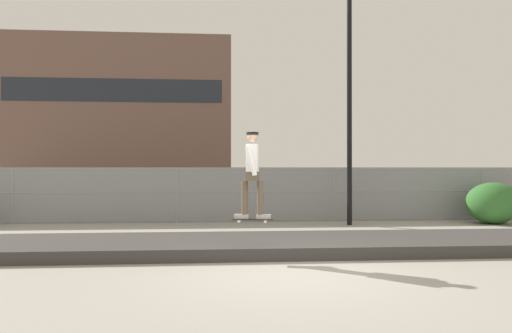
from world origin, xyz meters
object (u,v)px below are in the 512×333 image
(skateboard, at_px, (252,219))
(parked_car_near, at_px, (161,193))
(shrub_center, at_px, (493,203))
(street_lamp, at_px, (349,78))
(skater, at_px, (253,169))

(skateboard, bearing_deg, parked_car_near, 107.48)
(parked_car_near, xyz_separation_m, shrub_center, (11.32, -4.36, -0.16))
(street_lamp, relative_size, parked_car_near, 1.70)
(street_lamp, distance_m, shrub_center, 6.27)
(skateboard, relative_size, street_lamp, 0.11)
(skateboard, height_order, shrub_center, shrub_center)
(skater, distance_m, shrub_center, 9.90)
(skateboard, relative_size, shrub_center, 0.47)
(skateboard, height_order, skater, skater)
(parked_car_near, bearing_deg, street_lamp, -33.38)
(skater, distance_m, street_lamp, 7.05)
(skateboard, height_order, street_lamp, street_lamp)
(skateboard, xyz_separation_m, parked_car_near, (-3.05, 9.68, 0.04))
(parked_car_near, bearing_deg, skateboard, -72.52)
(skateboard, xyz_separation_m, skater, (0.00, 0.00, 0.99))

